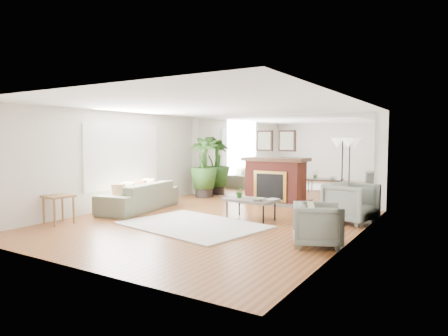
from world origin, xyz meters
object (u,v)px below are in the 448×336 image
Objects in this scene: sofa at (139,196)px; armchair_back at (351,203)px; side_table at (58,200)px; armchair_front at (318,224)px; potted_ficus at (204,165)px; fireplace at (273,179)px; floor_lamp at (343,149)px; coffee_table at (251,201)px.

armchair_back reaches higher than sofa.
armchair_back reaches higher than side_table.
armchair_front is at bearing -165.55° from armchair_back.
armchair_front is at bearing 70.46° from sofa.
armchair_front is 0.42× the size of potted_ficus.
fireplace is 1.12× the size of floor_lamp.
potted_ficus is at bearing 168.91° from sofa.
armchair_back is at bearing -67.73° from floor_lamp.
fireplace is 1.09× the size of potted_ficus.
fireplace is 2.17× the size of armchair_back.
fireplace reaches higher than sofa.
fireplace is 2.55m from coffee_table.
floor_lamp reaches higher than side_table.
armchair_back is at bearing -23.47° from armchair_front.
fireplace is 0.85× the size of sofa.
floor_lamp is (-0.61, 3.68, 1.20)m from armchair_front.
fireplace is at bearing 132.02° from sofa.
sofa is at bearing -92.27° from potted_ficus.
sofa is 1.28× the size of potted_ficus.
coffee_table is at bearing 126.89° from armchair_back.
sofa is 5.05m from armchair_front.
side_table is (-5.25, -1.18, 0.15)m from armchair_front.
armchair_front reaches higher than sofa.
sofa is 3.92× the size of side_table.
floor_lamp is (4.36, 2.75, 1.21)m from sofa.
sofa is at bearing -129.16° from fireplace.
sofa is at bearing 55.81° from armchair_front.
armchair_back reaches higher than armchair_front.
armchair_front is 0.44× the size of floor_lamp.
floor_lamp is at bearing -4.56° from fireplace.
armchair_front is at bearing -80.65° from floor_lamp.
armchair_front is 5.38m from side_table.
coffee_table is 1.99× the size of side_table.
armchair_back is at bearing 95.45° from sofa.
coffee_table is 3.72m from potted_ficus.
coffee_table is 0.51× the size of sofa.
coffee_table is 0.65× the size of potted_ficus.
sofa is (-2.96, -0.44, -0.07)m from coffee_table.
armchair_back is at bearing -16.97° from potted_ficus.
side_table is (-3.25, -2.56, 0.09)m from coffee_table.
sofa is 5.12m from armchair_back.
coffee_table is at bearing 32.00° from armchair_front.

